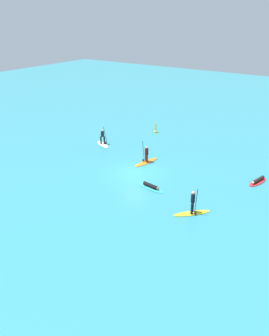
% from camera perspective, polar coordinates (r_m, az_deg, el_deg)
% --- Properties ---
extents(ground_plane, '(120.00, 120.00, 0.00)m').
position_cam_1_polar(ground_plane, '(32.69, -0.00, -0.80)').
color(ground_plane, teal).
rests_on(ground_plane, ground).
extents(surfer_on_teal_board, '(2.67, 1.06, 0.39)m').
position_cam_1_polar(surfer_on_teal_board, '(29.92, 2.62, -2.99)').
color(surfer_on_teal_board, '#33C6CC').
rests_on(surfer_on_teal_board, ground_plane).
extents(surfer_on_red_board, '(1.28, 2.56, 0.39)m').
position_cam_1_polar(surfer_on_red_board, '(32.69, 19.13, -1.95)').
color(surfer_on_red_board, red).
rests_on(surfer_on_red_board, ground_plane).
extents(surfer_on_yellow_board, '(2.35, 2.54, 2.20)m').
position_cam_1_polar(surfer_on_yellow_board, '(26.46, 9.23, -6.28)').
color(surfer_on_yellow_board, yellow).
rests_on(surfer_on_yellow_board, ground_plane).
extents(surfer_on_white_board, '(2.56, 1.84, 2.07)m').
position_cam_1_polar(surfer_on_white_board, '(39.65, -5.10, 4.35)').
color(surfer_on_white_board, white).
rests_on(surfer_on_white_board, ground_plane).
extents(surfer_on_orange_board, '(1.25, 3.15, 2.17)m').
position_cam_1_polar(surfer_on_orange_board, '(34.80, 1.91, 1.57)').
color(surfer_on_orange_board, orange).
rests_on(surfer_on_orange_board, ground_plane).
extents(marker_buoy, '(0.37, 0.37, 1.23)m').
position_cam_1_polar(marker_buoy, '(43.71, 3.41, 5.98)').
color(marker_buoy, yellow).
rests_on(marker_buoy, ground_plane).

